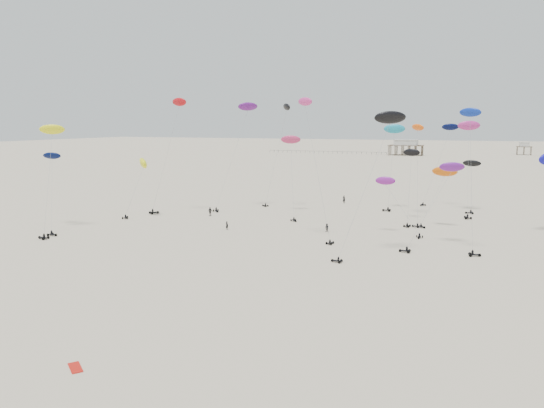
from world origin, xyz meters
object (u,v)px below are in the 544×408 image
at_px(rig_4, 243,124).
at_px(rig_9, 441,186).
at_px(rig_0, 394,195).
at_px(pavilion_small, 524,149).
at_px(pavilion_main, 406,148).
at_px(spectator_0, 227,230).

distance_m(rig_4, rig_9, 54.23).
bearing_deg(rig_0, pavilion_small, -95.51).
bearing_deg(pavilion_small, pavilion_main, -156.80).
relative_size(pavilion_main, spectator_0, 11.04).
distance_m(pavilion_small, rig_9, 284.64).
height_order(pavilion_small, rig_0, rig_0).
bearing_deg(pavilion_main, rig_9, -81.84).
xyz_separation_m(rig_4, rig_9, (46.98, -25.20, -9.94)).
relative_size(pavilion_small, rig_9, 0.57).
relative_size(rig_9, spectator_0, 8.32).
relative_size(rig_0, rig_9, 0.72).
relative_size(rig_4, spectator_0, 13.60).
bearing_deg(rig_0, pavilion_main, -80.33).
xyz_separation_m(pavilion_main, rig_4, (-10.77, -227.35, 15.83)).
relative_size(pavilion_small, spectator_0, 4.73).
distance_m(pavilion_main, rig_4, 228.15).
bearing_deg(rig_9, spectator_0, 92.58).
bearing_deg(rig_9, pavilion_small, -4.81).
distance_m(pavilion_small, spectator_0, 292.16).
height_order(pavilion_main, rig_0, rig_0).
bearing_deg(spectator_0, rig_9, -161.15).
height_order(pavilion_main, rig_4, rig_4).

